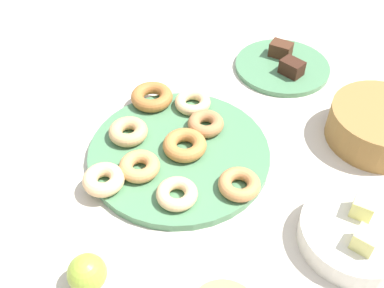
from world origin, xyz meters
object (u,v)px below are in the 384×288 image
object	(u,v)px
donut_6	(239,184)
melon_chunk_left	(363,207)
donut_plate	(179,153)
brownie_far	(292,68)
brownie_near	(281,49)
donut_0	(193,102)
donut_5	(104,180)
donut_2	(177,194)
basket	(379,125)
donut_7	(139,166)
fruit_bowl	(354,235)
donut_4	(152,97)
cake_plate	(282,67)
donut_1	(206,124)
apple	(87,273)
melon_chunk_right	(365,240)
donut_3	(185,145)
donut_8	(128,132)

from	to	relation	value
donut_6	melon_chunk_left	world-z (taller)	melon_chunk_left
donut_plate	brownie_far	world-z (taller)	brownie_far
melon_chunk_left	brownie_near	bearing A→B (deg)	-148.50
donut_0	brownie_far	xyz separation A→B (m)	(-0.22, 0.17, 0.00)
donut_plate	donut_6	distance (m)	0.16
donut_plate	donut_5	world-z (taller)	donut_5
donut_2	basket	size ratio (longest dim) A/B	0.37
donut_7	brownie_near	bearing A→B (deg)	165.50
donut_plate	fruit_bowl	size ratio (longest dim) A/B	1.98
donut_7	basket	bearing A→B (deg)	127.24
donut_4	basket	distance (m)	0.50
donut_7	brownie_far	world-z (taller)	brownie_far
donut_5	melon_chunk_left	xyz separation A→B (m)	(-0.12, 0.46, 0.03)
donut_plate	basket	size ratio (longest dim) A/B	1.76
cake_plate	brownie_far	xyz separation A→B (m)	(0.03, 0.03, 0.03)
fruit_bowl	donut_1	bearing A→B (deg)	-112.78
cake_plate	fruit_bowl	xyz separation A→B (m)	(0.45, 0.26, 0.01)
donut_2	donut_7	size ratio (longest dim) A/B	0.97
donut_1	donut_7	bearing A→B (deg)	-22.14
donut_6	donut_5	bearing A→B (deg)	-67.51
donut_4	apple	world-z (taller)	apple
donut_plate	fruit_bowl	xyz separation A→B (m)	(0.06, 0.37, 0.01)
basket	fruit_bowl	xyz separation A→B (m)	(0.29, 0.00, -0.02)
donut_plate	melon_chunk_left	world-z (taller)	melon_chunk_left
basket	apple	world-z (taller)	basket
donut_4	cake_plate	bearing A→B (deg)	140.25
melon_chunk_right	donut_0	bearing A→B (deg)	-119.28
donut_0	brownie_near	world-z (taller)	brownie_near
brownie_near	donut_6	bearing A→B (deg)	7.33
donut_0	donut_2	bearing A→B (deg)	18.40
donut_0	donut_7	bearing A→B (deg)	-3.16
donut_3	basket	xyz separation A→B (m)	(-0.22, 0.36, 0.01)
donut_3	cake_plate	bearing A→B (deg)	166.17
donut_4	melon_chunk_right	bearing A→B (deg)	67.65
basket	melon_chunk_left	xyz separation A→B (m)	(0.25, 0.00, 0.02)
apple	brownie_near	bearing A→B (deg)	172.76
brownie_near	donut_2	bearing A→B (deg)	-3.82
donut_1	cake_plate	distance (m)	0.32
basket	brownie_far	bearing A→B (deg)	-120.71
brownie_near	basket	bearing A→B (deg)	53.84
cake_plate	melon_chunk_left	xyz separation A→B (m)	(0.42, 0.26, 0.05)
donut_8	melon_chunk_left	size ratio (longest dim) A/B	2.32
donut_plate	apple	world-z (taller)	apple
melon_chunk_left	donut_4	bearing A→B (deg)	-106.04
apple	melon_chunk_right	bearing A→B (deg)	120.19
donut_3	melon_chunk_right	distance (m)	0.39
donut_5	fruit_bowl	size ratio (longest dim) A/B	0.42
basket	brownie_near	bearing A→B (deg)	-126.16
brownie_near	fruit_bowl	world-z (taller)	brownie_near
donut_3	donut_5	distance (m)	0.18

